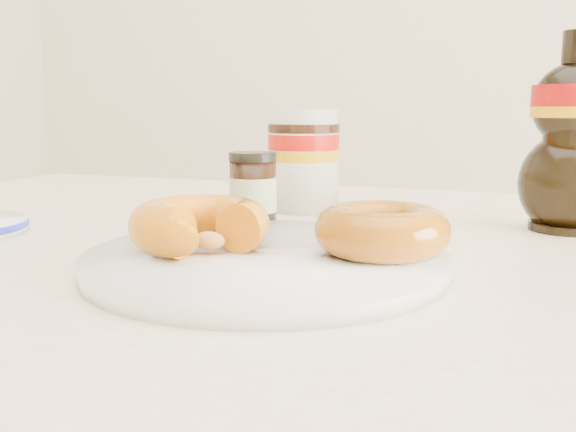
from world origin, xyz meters
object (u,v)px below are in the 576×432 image
(donut_bitten, at_px, (200,225))
(syrup_bottle, at_px, (574,133))
(donut_whole, at_px, (382,230))
(dark_jar, at_px, (253,191))
(dining_table, at_px, (347,335))
(nutella_jar, at_px, (304,156))
(plate, at_px, (266,260))

(donut_bitten, height_order, syrup_bottle, syrup_bottle)
(donut_whole, relative_size, dark_jar, 1.31)
(dining_table, distance_m, syrup_bottle, 0.31)
(nutella_jar, height_order, syrup_bottle, syrup_bottle)
(plate, distance_m, nutella_jar, 0.31)
(dining_table, xyz_separation_m, dark_jar, (-0.12, 0.06, 0.12))
(donut_whole, bearing_deg, plate, -163.07)
(donut_bitten, xyz_separation_m, dark_jar, (-0.03, 0.17, 0.01))
(dining_table, height_order, nutella_jar, nutella_jar)
(dining_table, xyz_separation_m, plate, (-0.04, -0.10, 0.09))
(plate, distance_m, syrup_bottle, 0.36)
(nutella_jar, bearing_deg, dining_table, -60.48)
(syrup_bottle, bearing_deg, dining_table, -140.04)
(dining_table, bearing_deg, syrup_bottle, 39.96)
(donut_whole, height_order, dark_jar, dark_jar)
(donut_bitten, relative_size, nutella_jar, 0.90)
(plate, height_order, donut_whole, donut_whole)
(donut_bitten, xyz_separation_m, donut_whole, (0.14, 0.03, -0.00))
(plate, xyz_separation_m, nutella_jar, (-0.07, 0.29, 0.06))
(dining_table, bearing_deg, donut_whole, -57.77)
(plate, xyz_separation_m, dark_jar, (-0.08, 0.16, 0.03))
(donut_whole, xyz_separation_m, nutella_jar, (-0.15, 0.27, 0.03))
(donut_whole, distance_m, dark_jar, 0.21)
(syrup_bottle, bearing_deg, dark_jar, -162.21)
(nutella_jar, bearing_deg, syrup_bottle, -6.03)
(nutella_jar, relative_size, syrup_bottle, 0.62)
(syrup_bottle, bearing_deg, plate, -131.85)
(nutella_jar, height_order, dark_jar, nutella_jar)
(plate, bearing_deg, nutella_jar, 103.22)
(donut_whole, xyz_separation_m, dark_jar, (-0.17, 0.13, 0.01))
(dining_table, bearing_deg, plate, -112.34)
(donut_whole, relative_size, syrup_bottle, 0.52)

